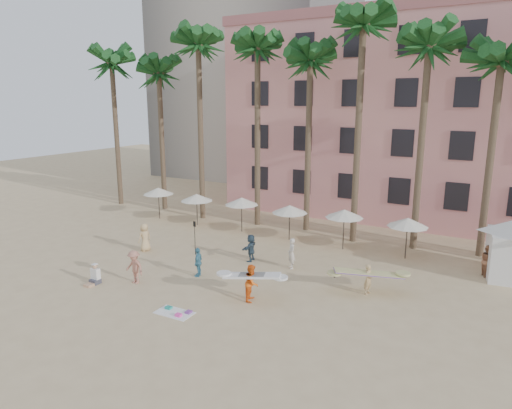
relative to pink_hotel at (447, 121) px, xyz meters
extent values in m
plane|color=#D1B789|center=(-7.00, -26.00, -8.00)|extent=(120.00, 120.00, 0.00)
cube|color=pink|center=(0.00, 0.00, 0.00)|extent=(35.00, 14.00, 16.00)
cylinder|color=brown|center=(-27.00, -11.00, -1.50)|extent=(0.44, 0.44, 13.00)
cylinder|color=brown|center=(-22.00, -10.50, -2.00)|extent=(0.44, 0.44, 12.00)
cylinder|color=brown|center=(-17.00, -11.50, -1.00)|extent=(0.44, 0.44, 14.00)
cylinder|color=brown|center=(-12.00, -11.00, -1.25)|extent=(0.44, 0.44, 13.50)
cylinder|color=brown|center=(-8.00, -10.50, -1.75)|extent=(0.44, 0.44, 12.50)
cylinder|color=brown|center=(-4.00, -11.50, -0.75)|extent=(0.44, 0.44, 14.50)
cylinder|color=brown|center=(0.00, -11.00, -1.50)|extent=(0.44, 0.44, 13.00)
cylinder|color=brown|center=(4.00, -10.50, -2.00)|extent=(0.44, 0.44, 12.00)
cylinder|color=#332B23|center=(-20.00, -13.50, -6.75)|extent=(0.07, 0.07, 2.50)
cone|color=white|center=(-20.00, -13.50, -5.65)|extent=(2.50, 2.50, 0.55)
cylinder|color=#332B23|center=(-16.00, -13.60, -6.80)|extent=(0.07, 0.07, 2.40)
cone|color=white|center=(-16.00, -13.60, -5.75)|extent=(2.50, 2.50, 0.55)
cylinder|color=#332B23|center=(-12.00, -13.40, -6.75)|extent=(0.07, 0.07, 2.50)
cone|color=white|center=(-12.00, -13.40, -5.65)|extent=(2.50, 2.50, 0.55)
cylinder|color=#332B23|center=(-8.00, -13.50, -6.80)|extent=(0.07, 0.07, 2.40)
cone|color=white|center=(-8.00, -13.50, -5.75)|extent=(2.50, 2.50, 0.55)
cylinder|color=#332B23|center=(-4.00, -13.60, -6.70)|extent=(0.07, 0.07, 2.60)
cone|color=white|center=(-4.00, -13.60, -5.55)|extent=(2.50, 2.50, 0.55)
cylinder|color=#332B23|center=(0.00, -13.40, -6.75)|extent=(0.07, 0.07, 2.50)
cone|color=white|center=(0.00, -13.40, -5.65)|extent=(2.50, 2.50, 0.55)
cube|color=white|center=(-7.75, -26.42, -7.99)|extent=(1.82, 1.04, 0.02)
cube|color=teal|center=(-8.25, -26.24, -7.93)|extent=(0.31, 0.26, 0.10)
cube|color=#FF46B4|center=(-7.34, -26.61, -7.92)|extent=(0.29, 0.23, 0.12)
cube|color=purple|center=(-7.16, -26.11, -7.94)|extent=(0.27, 0.31, 0.08)
imported|color=tan|center=(-0.52, -19.82, -7.20)|extent=(0.47, 0.64, 1.60)
cube|color=#CCCB80|center=(-0.52, -19.82, -6.88)|extent=(3.41, 2.33, 0.40)
imported|color=orange|center=(-5.30, -23.41, -7.07)|extent=(0.92, 1.06, 1.86)
cube|color=white|center=(-5.30, -23.41, -6.70)|extent=(2.91, 1.63, 0.30)
imported|color=#A26543|center=(4.60, -14.09, -7.10)|extent=(0.96, 1.07, 1.80)
imported|color=tan|center=(-11.90, -24.68, -7.08)|extent=(1.25, 0.78, 1.85)
imported|color=#324758|center=(-8.19, -18.56, -7.15)|extent=(0.61, 1.60, 1.69)
imported|color=beige|center=(-5.49, -18.46, -7.09)|extent=(0.77, 0.79, 1.82)
imported|color=teal|center=(-9.50, -22.17, -7.16)|extent=(0.68, 1.06, 1.68)
imported|color=tan|center=(-15.21, -20.34, -7.07)|extent=(0.76, 1.01, 1.87)
cylinder|color=black|center=(-11.85, -19.36, -6.95)|extent=(0.04, 0.04, 2.10)
cube|color=black|center=(-11.85, -19.36, -5.95)|extent=(0.18, 0.03, 0.35)
cube|color=#3F3F4C|center=(-13.72, -25.82, -7.87)|extent=(0.49, 0.46, 0.26)
cube|color=tan|center=(-13.72, -26.20, -7.93)|extent=(0.44, 0.49, 0.13)
cube|color=white|center=(-13.72, -25.76, -7.45)|extent=(0.48, 0.28, 0.60)
sphere|color=tan|center=(-13.72, -25.76, -7.02)|extent=(0.26, 0.26, 0.26)
camera|label=1|loc=(5.27, -41.57, 1.75)|focal=32.00mm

